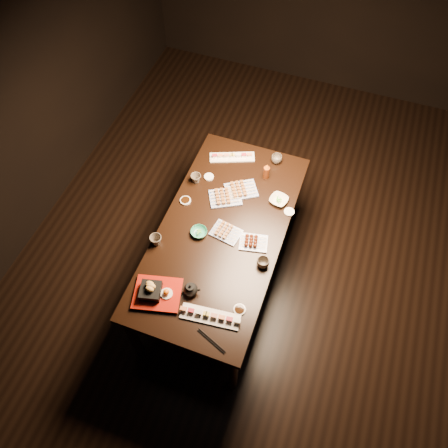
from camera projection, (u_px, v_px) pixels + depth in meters
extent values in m
plane|color=black|center=(255.00, 248.00, 4.01)|extent=(5.00, 5.00, 0.00)
cube|color=black|center=(222.00, 256.00, 3.54)|extent=(1.11, 1.90, 0.75)
imported|color=#309372|center=(199.00, 232.00, 3.20)|extent=(0.17, 0.17, 0.04)
imported|color=beige|center=(279.00, 200.00, 3.36)|extent=(0.16, 0.16, 0.03)
imported|color=brown|center=(156.00, 240.00, 3.13)|extent=(0.09, 0.09, 0.08)
imported|color=brown|center=(263.00, 263.00, 3.04)|extent=(0.10, 0.10, 0.07)
imported|color=brown|center=(196.00, 179.00, 3.45)|extent=(0.08, 0.08, 0.08)
imported|color=brown|center=(277.00, 159.00, 3.57)|extent=(0.11, 0.11, 0.07)
cylinder|color=#66290D|center=(266.00, 171.00, 3.45)|extent=(0.06, 0.06, 0.15)
cylinder|color=white|center=(185.00, 201.00, 3.37)|extent=(0.12, 0.12, 0.01)
cylinder|color=white|center=(289.00, 212.00, 3.31)|extent=(0.10, 0.10, 0.01)
cylinder|color=white|center=(240.00, 310.00, 2.88)|extent=(0.10, 0.10, 0.01)
cylinder|color=white|center=(209.00, 177.00, 3.50)|extent=(0.08, 0.08, 0.01)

